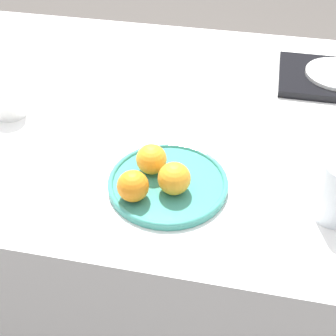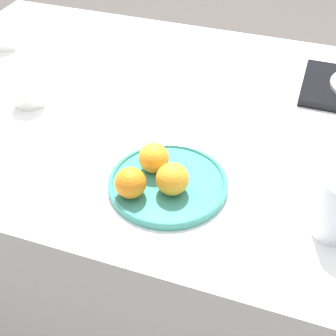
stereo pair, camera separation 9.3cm
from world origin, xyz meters
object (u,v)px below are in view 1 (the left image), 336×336
(orange_0, at_px, (174,179))
(cup_0, at_px, (8,101))
(orange_2, at_px, (151,159))
(fruit_platter, at_px, (168,183))
(serving_tray, at_px, (336,79))
(orange_1, at_px, (133,186))

(orange_0, height_order, cup_0, same)
(orange_2, bearing_deg, fruit_platter, -33.39)
(orange_0, relative_size, serving_tray, 0.21)
(orange_2, bearing_deg, serving_tray, 49.37)
(orange_2, relative_size, serving_tray, 0.21)
(fruit_platter, height_order, orange_0, orange_0)
(orange_1, xyz_separation_m, cup_0, (-0.38, 0.24, -0.01))
(orange_0, xyz_separation_m, orange_2, (-0.06, 0.05, -0.00))
(orange_1, bearing_deg, fruit_platter, 45.96)
(orange_0, xyz_separation_m, cup_0, (-0.45, 0.20, -0.01))
(fruit_platter, bearing_deg, orange_0, -53.76)
(orange_2, xyz_separation_m, serving_tray, (0.41, 0.47, -0.03))
(serving_tray, distance_m, cup_0, 0.86)
(cup_0, bearing_deg, serving_tray, 21.82)
(fruit_platter, distance_m, orange_1, 0.09)
(orange_0, bearing_deg, orange_1, -154.26)
(fruit_platter, xyz_separation_m, orange_0, (0.02, -0.02, 0.04))
(orange_1, relative_size, serving_tray, 0.20)
(orange_0, relative_size, cup_0, 0.84)
(fruit_platter, bearing_deg, orange_1, -134.04)
(serving_tray, relative_size, cup_0, 3.96)
(orange_0, height_order, orange_2, orange_0)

